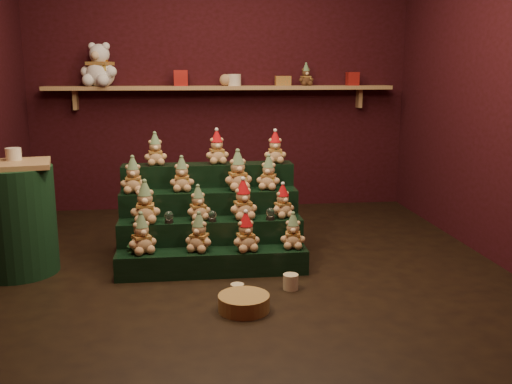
{
  "coord_description": "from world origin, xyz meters",
  "views": [
    {
      "loc": [
        -0.36,
        -4.16,
        1.46
      ],
      "look_at": [
        0.17,
        0.25,
        0.52
      ],
      "focal_mm": 40.0,
      "sensor_mm": 36.0,
      "label": 1
    }
  ],
  "objects": [
    {
      "name": "ground",
      "position": [
        0.0,
        0.0,
        0.0
      ],
      "size": [
        4.0,
        4.0,
        0.0
      ],
      "primitive_type": "plane",
      "color": "black",
      "rests_on": "ground"
    },
    {
      "name": "back_wall",
      "position": [
        0.0,
        2.05,
        1.4
      ],
      "size": [
        4.0,
        0.1,
        2.8
      ],
      "primitive_type": "cube",
      "color": "black",
      "rests_on": "ground"
    },
    {
      "name": "front_wall",
      "position": [
        0.0,
        -2.05,
        1.4
      ],
      "size": [
        4.0,
        0.1,
        2.8
      ],
      "primitive_type": "cube",
      "color": "black",
      "rests_on": "ground"
    },
    {
      "name": "right_wall",
      "position": [
        2.05,
        0.0,
        1.4
      ],
      "size": [
        0.1,
        4.0,
        2.8
      ],
      "primitive_type": "cube",
      "color": "black",
      "rests_on": "ground"
    },
    {
      "name": "back_shelf",
      "position": [
        0.0,
        1.87,
        1.29
      ],
      "size": [
        3.6,
        0.26,
        0.24
      ],
      "color": "tan",
      "rests_on": "ground"
    },
    {
      "name": "riser_tier_front",
      "position": [
        -0.2,
        -0.16,
        0.09
      ],
      "size": [
        1.4,
        0.22,
        0.18
      ],
      "primitive_type": "cube",
      "color": "black",
      "rests_on": "ground"
    },
    {
      "name": "riser_tier_midfront",
      "position": [
        -0.2,
        0.06,
        0.18
      ],
      "size": [
        1.4,
        0.22,
        0.36
      ],
      "primitive_type": "cube",
      "color": "black",
      "rests_on": "ground"
    },
    {
      "name": "riser_tier_midback",
      "position": [
        -0.2,
        0.28,
        0.27
      ],
      "size": [
        1.4,
        0.22,
        0.54
      ],
      "primitive_type": "cube",
      "color": "black",
      "rests_on": "ground"
    },
    {
      "name": "riser_tier_back",
      "position": [
        -0.2,
        0.5,
        0.36
      ],
      "size": [
        1.4,
        0.22,
        0.72
      ],
      "primitive_type": "cube",
      "color": "black",
      "rests_on": "ground"
    },
    {
      "name": "teddy_0",
      "position": [
        -0.71,
        -0.15,
        0.32
      ],
      "size": [
        0.26,
        0.25,
        0.29
      ],
      "primitive_type": null,
      "rotation": [
        0.0,
        0.0,
        0.41
      ],
      "color": "tan",
      "rests_on": "riser_tier_front"
    },
    {
      "name": "teddy_1",
      "position": [
        -0.3,
        -0.15,
        0.32
      ],
      "size": [
        0.26,
        0.25,
        0.28
      ],
      "primitive_type": null,
      "rotation": [
        0.0,
        0.0,
        -0.43
      ],
      "color": "tan",
      "rests_on": "riser_tier_front"
    },
    {
      "name": "teddy_2",
      "position": [
        0.04,
        -0.18,
        0.32
      ],
      "size": [
        0.24,
        0.22,
        0.28
      ],
      "primitive_type": null,
      "rotation": [
        0.0,
        0.0,
        0.25
      ],
      "color": "tan",
      "rests_on": "riser_tier_front"
    },
    {
      "name": "teddy_3",
      "position": [
        0.4,
        -0.15,
        0.31
      ],
      "size": [
        0.21,
        0.19,
        0.26
      ],
      "primitive_type": null,
      "rotation": [
        0.0,
        0.0,
        -0.14
      ],
      "color": "tan",
      "rests_on": "riser_tier_front"
    },
    {
      "name": "teddy_4",
      "position": [
        -0.69,
        0.04,
        0.51
      ],
      "size": [
        0.23,
        0.2,
        0.31
      ],
      "primitive_type": null,
      "rotation": [
        0.0,
        0.0,
        0.02
      ],
      "color": "tan",
      "rests_on": "riser_tier_midfront"
    },
    {
      "name": "teddy_5",
      "position": [
        -0.3,
        0.07,
        0.49
      ],
      "size": [
        0.23,
        0.21,
        0.26
      ],
      "primitive_type": null,
      "rotation": [
        0.0,
        0.0,
        0.31
      ],
      "color": "tan",
      "rests_on": "riser_tier_midfront"
    },
    {
      "name": "teddy_6",
      "position": [
        0.05,
        0.06,
        0.51
      ],
      "size": [
        0.25,
        0.23,
        0.3
      ],
      "primitive_type": null,
      "rotation": [
        0.0,
        0.0,
        0.21
      ],
      "color": "tan",
      "rests_on": "riser_tier_midfront"
    },
    {
      "name": "teddy_7",
      "position": [
        0.35,
        0.07,
        0.49
      ],
      "size": [
        0.23,
        0.22,
        0.25
      ],
      "primitive_type": null,
      "rotation": [
        0.0,
        0.0,
        0.38
      ],
      "color": "tan",
      "rests_on": "riser_tier_midfront"
    },
    {
      "name": "teddy_8",
      "position": [
        -0.79,
        0.27,
        0.68
      ],
      "size": [
        0.2,
        0.18,
        0.28
      ],
      "primitive_type": null,
      "rotation": [
        0.0,
        0.0,
        0.01
      ],
      "color": "tan",
      "rests_on": "riser_tier_midback"
    },
    {
      "name": "teddy_9",
      "position": [
        -0.41,
        0.29,
        0.67
      ],
      "size": [
        0.19,
        0.17,
        0.27
      ],
      "primitive_type": null,
      "rotation": [
        0.0,
        0.0,
        0.0
      ],
      "color": "tan",
      "rests_on": "riser_tier_midback"
    },
    {
      "name": "teddy_10",
      "position": [
        0.03,
        0.29,
        0.69
      ],
      "size": [
        0.26,
        0.24,
        0.31
      ],
      "primitive_type": null,
      "rotation": [
        0.0,
        0.0,
        0.2
      ],
      "color": "tan",
      "rests_on": "riser_tier_midback"
    },
    {
      "name": "teddy_11",
      "position": [
        0.27,
        0.28,
        0.67
      ],
      "size": [
        0.24,
        0.23,
        0.27
      ],
      "primitive_type": null,
      "rotation": [
        0.0,
        0.0,
        -0.34
      ],
      "color": "tan",
      "rests_on": "riser_tier_midback"
    },
    {
      "name": "teddy_12",
      "position": [
        -0.63,
        0.49,
        0.85
      ],
      "size": [
        0.21,
        0.19,
        0.26
      ],
      "primitive_type": null,
      "rotation": [
        0.0,
        0.0,
        0.15
      ],
      "color": "tan",
      "rests_on": "riser_tier_back"
    },
    {
      "name": "teddy_13",
      "position": [
        -0.13,
        0.51,
        0.85
      ],
      "size": [
        0.22,
        0.2,
        0.27
      ],
      "primitive_type": null,
      "rotation": [
        0.0,
        0.0,
        0.16
      ],
      "color": "tan",
      "rests_on": "riser_tier_back"
    },
    {
      "name": "teddy_14",
      "position": [
        0.36,
        0.49,
        0.85
      ],
      "size": [
        0.19,
        0.17,
        0.26
      ],
      "primitive_type": null,
      "rotation": [
        0.0,
        0.0,
        -0.04
      ],
      "color": "tan",
      "rests_on": "riser_tier_back"
    },
    {
      "name": "snow_globe_a",
      "position": [
        -0.52,
        -0.0,
        0.41
      ],
      "size": [
        0.07,
        0.07,
        0.09
      ],
      "color": "black",
      "rests_on": "riser_tier_midfront"
    },
    {
      "name": "snow_globe_b",
      "position": [
        -0.19,
        -0.0,
        0.4
      ],
      "size": [
        0.06,
        0.06,
        0.08
      ],
      "color": "black",
      "rests_on": "riser_tier_midfront"
    },
    {
      "name": "snow_globe_c",
      "position": [
        0.25,
        -0.0,
        0.41
      ],
      "size": [
        0.07,
        0.07,
        0.09
      ],
      "color": "black",
      "rests_on": "riser_tier_midfront"
    },
    {
      "name": "side_table",
      "position": [
        -1.63,
        0.05,
        0.41
      ],
      "size": [
        0.62,
        0.58,
        0.83
      ],
      "rotation": [
        0.0,
        0.0,
        0.21
      ],
      "color": "tan",
      "rests_on": "ground"
    },
    {
      "name": "table_ornament",
      "position": [
        -1.63,
        0.15,
        0.87
      ],
      "size": [
        0.11,
        0.11,
        0.09
      ],
      "primitive_type": "cylinder",
      "color": "beige",
      "rests_on": "side_table"
    },
    {
      "name": "mini_christmas_tree",
      "position": [
        -0.78,
        -0.1,
        0.15
      ],
      "size": [
        0.18,
        0.18,
        0.31
      ],
      "rotation": [
        0.0,
        0.0,
        0.1
      ],
      "color": "#422717",
      "rests_on": "ground"
    },
    {
      "name": "mug_left",
      "position": [
        -0.06,
        -0.61,
        0.04
      ],
      "size": [
        0.09,
        0.09,
        0.09
      ],
      "primitive_type": "cylinder",
      "color": "beige",
      "rests_on": "ground"
    },
    {
      "name": "mug_right",
      "position": [
        0.32,
        -0.52,
        0.05
      ],
      "size": [
        0.11,
        0.11,
        0.11
      ],
      "primitive_type": "cylinder",
      "color": "beige",
      "rests_on": "ground"
    },
    {
      "name": "wicker_basket",
      "position": [
        -0.04,
        -0.84,
        0.05
      ],
      "size": [
        0.37,
        0.37,
        0.1
      ],
      "primitive_type": "cylinder",
      "rotation": [
        0.0,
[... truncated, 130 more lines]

